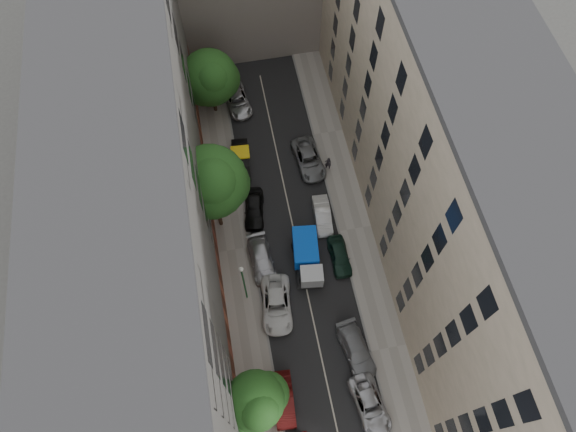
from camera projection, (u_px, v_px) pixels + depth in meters
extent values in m
plane|color=#4C4C49|center=(296.00, 239.00, 46.28)|extent=(120.00, 120.00, 0.00)
cube|color=black|center=(296.00, 239.00, 46.28)|extent=(8.00, 44.00, 0.02)
cube|color=gray|center=(235.00, 250.00, 45.74)|extent=(3.00, 44.00, 0.15)
cube|color=gray|center=(355.00, 229.00, 46.69)|extent=(3.00, 44.00, 0.15)
cube|color=#4F4D4A|center=(146.00, 207.00, 36.46)|extent=(8.00, 44.00, 20.00)
cube|color=#C4B098|center=(441.00, 158.00, 38.36)|extent=(8.00, 44.00, 20.00)
cube|color=black|center=(307.00, 261.00, 44.77)|extent=(2.59, 5.30, 0.28)
cube|color=#A0A2A4|center=(312.00, 276.00, 43.20)|extent=(2.06, 1.73, 1.60)
cube|color=#0D59FC|center=(305.00, 248.00, 44.27)|extent=(2.48, 3.63, 1.70)
cylinder|color=black|center=(301.00, 282.00, 43.99)|extent=(0.26, 0.79, 0.79)
cylinder|color=black|center=(321.00, 279.00, 44.14)|extent=(0.26, 0.79, 0.79)
cylinder|color=black|center=(294.00, 248.00, 45.48)|extent=(0.26, 0.79, 0.79)
cylinder|color=black|center=(313.00, 244.00, 45.63)|extent=(0.26, 0.79, 0.79)
imported|color=#4F100F|center=(284.00, 399.00, 39.29)|extent=(1.76, 4.38, 1.42)
imported|color=silver|center=(277.00, 305.00, 42.73)|extent=(3.01, 5.52, 1.47)
imported|color=#AFAEB3|center=(262.00, 260.00, 44.61)|extent=(2.21, 4.92, 1.40)
imported|color=black|center=(254.00, 209.00, 46.88)|extent=(2.45, 4.59, 1.49)
imported|color=black|center=(241.00, 159.00, 49.38)|extent=(1.87, 4.61, 1.49)
imported|color=#B3B2B7|center=(237.00, 100.00, 52.81)|extent=(2.82, 5.11, 1.36)
imported|color=#B1B2B6|center=(370.00, 405.00, 39.16)|extent=(2.83, 4.98, 1.31)
imported|color=slate|center=(356.00, 350.00, 41.02)|extent=(2.73, 5.10, 1.41)
imported|color=#142D22|center=(340.00, 256.00, 44.80)|extent=(1.61, 3.99, 1.36)
imported|color=silver|center=(323.00, 215.00, 46.65)|extent=(1.68, 4.17, 1.35)
imported|color=slate|center=(309.00, 159.00, 49.41)|extent=(2.84, 5.36, 1.44)
cylinder|color=#382619|center=(258.00, 407.00, 38.42)|extent=(0.36, 0.36, 2.39)
cylinder|color=#382619|center=(256.00, 404.00, 36.60)|extent=(0.24, 0.24, 1.71)
sphere|color=#224D19|center=(255.00, 400.00, 35.12)|extent=(4.17, 4.17, 4.17)
sphere|color=#224D19|center=(267.00, 394.00, 36.11)|extent=(3.13, 3.13, 3.13)
sphere|color=#224D19|center=(247.00, 411.00, 35.26)|extent=(2.92, 2.92, 2.92)
sphere|color=#224D19|center=(259.00, 410.00, 33.99)|extent=(2.71, 2.71, 2.71)
cylinder|color=#382619|center=(219.00, 214.00, 45.29)|extent=(0.36, 0.36, 3.55)
cylinder|color=#382619|center=(214.00, 197.00, 42.58)|extent=(0.24, 0.24, 2.54)
sphere|color=#224D19|center=(210.00, 182.00, 40.37)|extent=(6.03, 6.03, 6.03)
sphere|color=#224D19|center=(223.00, 184.00, 41.71)|extent=(4.52, 4.52, 4.52)
sphere|color=#224D19|center=(204.00, 193.00, 40.72)|extent=(4.22, 4.22, 4.22)
sphere|color=#224D19|center=(212.00, 181.00, 38.86)|extent=(3.92, 3.92, 3.92)
cylinder|color=#382619|center=(214.00, 102.00, 51.88)|extent=(0.36, 0.36, 2.31)
cylinder|color=#382619|center=(212.00, 89.00, 50.13)|extent=(0.24, 0.24, 1.65)
sphere|color=#224D19|center=(209.00, 78.00, 48.69)|extent=(5.46, 5.46, 5.46)
sphere|color=#224D19|center=(219.00, 79.00, 49.65)|extent=(4.09, 4.09, 4.09)
sphere|color=#224D19|center=(203.00, 86.00, 48.82)|extent=(3.82, 3.82, 3.82)
sphere|color=#224D19|center=(211.00, 77.00, 47.59)|extent=(3.55, 3.55, 3.55)
cylinder|color=#1A5B2B|center=(244.00, 284.00, 40.82)|extent=(0.14, 0.14, 6.34)
sphere|color=silver|center=(241.00, 269.00, 37.91)|extent=(0.36, 0.36, 0.36)
imported|color=black|center=(328.00, 163.00, 48.89)|extent=(0.69, 0.54, 1.67)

